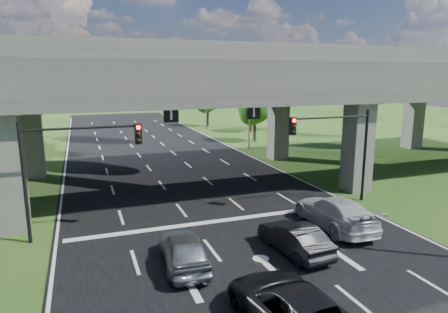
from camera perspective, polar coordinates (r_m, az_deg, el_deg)
ground at (r=20.03m, az=3.29°, el=-12.53°), size 160.00×160.00×0.00m
road at (r=28.91m, az=-4.55°, el=-4.82°), size 18.00×120.00×0.03m
overpass at (r=29.67m, az=-5.85°, el=11.07°), size 80.00×15.00×10.00m
signal_right at (r=25.93m, az=15.98°, el=2.31°), size 5.76×0.54×6.00m
signal_left at (r=21.10m, az=-21.05°, el=-0.09°), size 5.76×0.54×6.00m
streetlight_far at (r=44.37m, az=3.18°, el=8.61°), size 3.38×0.25×10.00m
streetlight_beyond at (r=59.40m, az=-2.95°, el=9.39°), size 3.38×0.25×10.00m
tree_left_near at (r=43.42m, az=-28.87°, el=5.76°), size 4.50×4.50×7.80m
tree_left_far at (r=59.12m, az=-25.65°, el=7.57°), size 4.80×4.80×8.32m
tree_right_near at (r=49.30m, az=4.51°, el=7.33°), size 4.20×4.20×7.28m
tree_right_mid at (r=57.82m, az=3.94°, el=7.65°), size 3.91×3.90×6.76m
tree_right_far at (r=63.85m, az=-2.31°, el=8.63°), size 4.50×4.50×7.80m
car_silver at (r=17.75m, az=-5.75°, el=-13.06°), size 2.16×4.62×1.53m
car_dark at (r=19.15m, az=10.03°, el=-11.44°), size 1.89×4.44×1.42m
car_white at (r=22.66m, az=15.54°, el=-7.67°), size 2.53×5.84×1.67m
car_trailing at (r=13.88m, az=9.90°, el=-20.66°), size 3.20×5.92×1.58m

